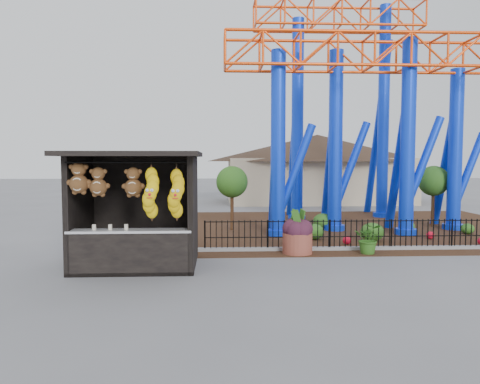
{
  "coord_description": "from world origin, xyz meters",
  "views": [
    {
      "loc": [
        -0.79,
        -11.67,
        2.92
      ],
      "look_at": [
        -0.16,
        1.5,
        2.0
      ],
      "focal_mm": 35.0,
      "sensor_mm": 36.0,
      "label": 1
    }
  ],
  "objects_px": {
    "prize_booth": "(135,211)",
    "potted_plant": "(369,239)",
    "terracotta_planter": "(297,243)",
    "roller_coaster": "(356,76)"
  },
  "relations": [
    {
      "from": "potted_plant",
      "to": "terracotta_planter",
      "type": "bearing_deg",
      "value": -160.23
    },
    {
      "from": "prize_booth",
      "to": "potted_plant",
      "type": "height_order",
      "value": "prize_booth"
    },
    {
      "from": "prize_booth",
      "to": "potted_plant",
      "type": "distance_m",
      "value": 7.11
    },
    {
      "from": "prize_booth",
      "to": "roller_coaster",
      "type": "relative_size",
      "value": 0.32
    },
    {
      "from": "terracotta_planter",
      "to": "roller_coaster",
      "type": "bearing_deg",
      "value": 58.75
    },
    {
      "from": "prize_booth",
      "to": "roller_coaster",
      "type": "height_order",
      "value": "roller_coaster"
    },
    {
      "from": "roller_coaster",
      "to": "potted_plant",
      "type": "xyz_separation_m",
      "value": [
        -1.24,
        -5.82,
        -5.96
      ]
    },
    {
      "from": "roller_coaster",
      "to": "terracotta_planter",
      "type": "bearing_deg",
      "value": -121.25
    },
    {
      "from": "terracotta_planter",
      "to": "potted_plant",
      "type": "height_order",
      "value": "potted_plant"
    },
    {
      "from": "prize_booth",
      "to": "terracotta_planter",
      "type": "relative_size",
      "value": 3.8
    }
  ]
}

